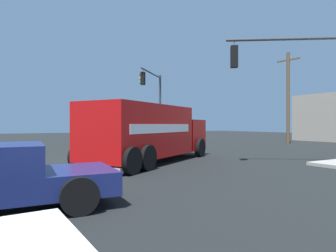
{
  "coord_description": "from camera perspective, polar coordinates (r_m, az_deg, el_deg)",
  "views": [
    {
      "loc": [
        14.97,
        -4.79,
        1.79
      ],
      "look_at": [
        2.93,
        2.09,
        1.72
      ],
      "focal_mm": 31.22,
      "sensor_mm": 36.0,
      "label": 1
    }
  ],
  "objects": [
    {
      "name": "ground_plane",
      "position": [
        15.82,
        -12.0,
        -6.2
      ],
      "size": [
        100.0,
        100.0,
        0.0
      ],
      "primitive_type": "plane",
      "color": "black"
    },
    {
      "name": "delivery_truck",
      "position": [
        13.79,
        -3.65,
        -1.28
      ],
      "size": [
        6.5,
        8.18,
        2.66
      ],
      "color": "red",
      "rests_on": "ground"
    },
    {
      "name": "utility_pole",
      "position": [
        29.27,
        22.4,
        5.33
      ],
      "size": [
        2.19,
        0.46,
        8.44
      ],
      "color": "brown",
      "rests_on": "ground"
    },
    {
      "name": "traffic_light_primary",
      "position": [
        24.66,
        -2.61,
        5.68
      ],
      "size": [
        3.47,
        3.49,
        6.2
      ],
      "color": "#38383D",
      "rests_on": "ground"
    },
    {
      "name": "traffic_light_secondary",
      "position": [
        14.03,
        24.93,
        8.86
      ],
      "size": [
        2.95,
        4.27,
        5.59
      ],
      "color": "#38383D",
      "rests_on": "sidewalk_corner_far"
    }
  ]
}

